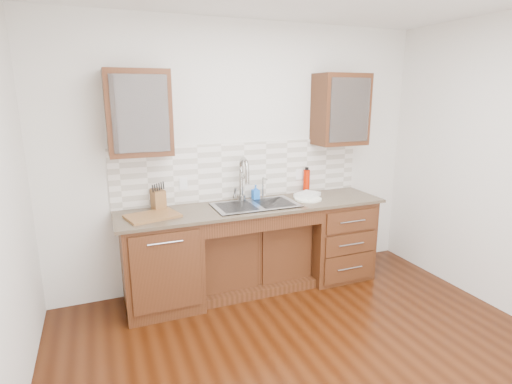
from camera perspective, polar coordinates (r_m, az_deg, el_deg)
name	(u,v)px	position (r m, az deg, el deg)	size (l,w,h in m)	color
ground	(327,380)	(3.28, 10.07, -24.87)	(4.00, 3.50, 0.10)	#3D1908
wall_back	(242,156)	(4.24, -2.02, 5.15)	(4.00, 0.10, 2.70)	silver
base_cabinet_left	(161,263)	(3.93, -13.39, -9.79)	(0.70, 0.62, 0.88)	#593014
base_cabinet_center	(251,253)	(4.26, -0.66, -8.78)	(1.20, 0.44, 0.70)	#593014
base_cabinet_right	(334,237)	(4.56, 11.02, -6.27)	(0.70, 0.62, 0.88)	#593014
countertop	(255,206)	(3.99, -0.13, -2.08)	(2.70, 0.65, 0.03)	#84705B
backsplash	(244,171)	(4.20, -1.72, 3.08)	(2.70, 0.02, 0.59)	beige
sink	(256,214)	(4.00, -0.05, -3.10)	(0.84, 0.46, 0.19)	#9E9EA5
faucet	(241,182)	(4.11, -2.15, 1.47)	(0.04, 0.04, 0.40)	#999993
filter_tap	(263,187)	(4.22, 1.01, 0.71)	(0.02, 0.02, 0.24)	#999993
upper_cabinet_left	(138,113)	(3.74, -16.46, 10.76)	(0.55, 0.34, 0.75)	#593014
upper_cabinet_right	(340,110)	(4.47, 11.97, 11.44)	(0.55, 0.34, 0.75)	#593014
outlet_left	(183,184)	(4.04, -10.34, 1.17)	(0.08, 0.01, 0.12)	white
outlet_right	(299,174)	(4.47, 6.20, 2.55)	(0.08, 0.01, 0.12)	white
soap_bottle	(256,192)	(4.17, -0.06, -0.04)	(0.07, 0.07, 0.16)	blue
water_bottle	(306,182)	(4.46, 7.22, 1.47)	(0.07, 0.07, 0.26)	#B51700
plate	(308,199)	(4.22, 7.45, -0.98)	(0.28, 0.28, 0.02)	white
dish_towel	(307,195)	(4.28, 7.34, -0.38)	(0.25, 0.18, 0.04)	white
knife_block	(158,200)	(3.93, -13.78, -1.05)	(0.11, 0.17, 0.19)	brown
cutting_board	(153,216)	(3.72, -14.57, -3.32)	(0.45, 0.32, 0.02)	olive
cup_left_a	(125,119)	(3.73, -18.22, 9.84)	(0.12, 0.12, 0.10)	white
cup_left_b	(154,118)	(3.76, -14.32, 10.15)	(0.11, 0.11, 0.10)	white
cup_right_a	(337,115)	(4.45, 11.48, 10.79)	(0.12, 0.12, 0.10)	white
cup_right_b	(352,114)	(4.56, 13.58, 10.73)	(0.10, 0.10, 0.09)	white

